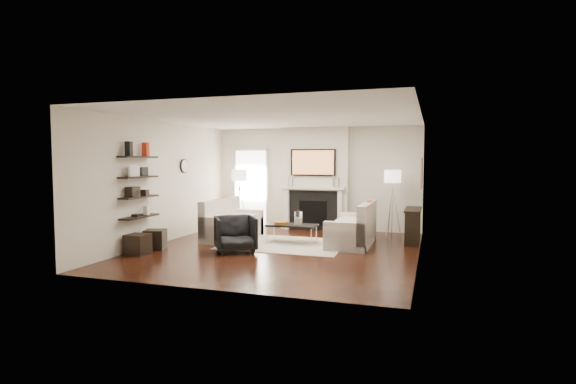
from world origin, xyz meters
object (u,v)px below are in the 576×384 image
(lamp_right_shade, at_px, (393,176))
(coffee_table, at_px, (292,225))
(ottoman_near, at_px, (155,239))
(loveseat_left_base, at_px, (233,230))
(loveseat_right_base, at_px, (352,235))
(armchair, at_px, (235,232))
(lamp_left_shade, at_px, (239,175))

(lamp_right_shade, bearing_deg, coffee_table, -140.50)
(ottoman_near, bearing_deg, loveseat_left_base, 58.78)
(loveseat_right_base, relative_size, lamp_right_shade, 4.50)
(armchair, bearing_deg, loveseat_right_base, 1.38)
(loveseat_right_base, bearing_deg, lamp_left_shade, 160.03)
(armchair, height_order, lamp_left_shade, lamp_left_shade)
(ottoman_near, bearing_deg, lamp_right_shade, 35.06)
(coffee_table, height_order, lamp_right_shade, lamp_right_shade)
(loveseat_left_base, height_order, ottoman_near, loveseat_left_base)
(armchair, bearing_deg, coffee_table, 23.75)
(coffee_table, distance_m, lamp_left_shade, 2.55)
(loveseat_right_base, height_order, lamp_right_shade, lamp_right_shade)
(loveseat_right_base, bearing_deg, coffee_table, -170.30)
(lamp_left_shade, relative_size, lamp_right_shade, 1.00)
(coffee_table, distance_m, ottoman_near, 2.92)
(loveseat_right_base, distance_m, coffee_table, 1.32)
(loveseat_right_base, bearing_deg, ottoman_near, -155.51)
(armchair, relative_size, ottoman_near, 1.98)
(lamp_left_shade, bearing_deg, coffee_table, -36.15)
(loveseat_left_base, height_order, lamp_left_shade, lamp_left_shade)
(coffee_table, height_order, ottoman_near, coffee_table)
(loveseat_left_base, height_order, loveseat_right_base, same)
(loveseat_left_base, height_order, lamp_right_shade, lamp_right_shade)
(armchair, distance_m, lamp_left_shade, 3.03)
(coffee_table, relative_size, ottoman_near, 2.75)
(armchair, relative_size, lamp_right_shade, 1.98)
(loveseat_left_base, distance_m, lamp_right_shade, 4.03)
(loveseat_left_base, relative_size, lamp_right_shade, 4.50)
(lamp_left_shade, xyz_separation_m, ottoman_near, (-0.62, -2.88, -1.25))
(armchair, xyz_separation_m, lamp_left_shade, (-1.08, 2.62, 1.05))
(lamp_right_shade, bearing_deg, lamp_left_shade, -175.68)
(loveseat_right_base, relative_size, coffee_table, 1.64)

